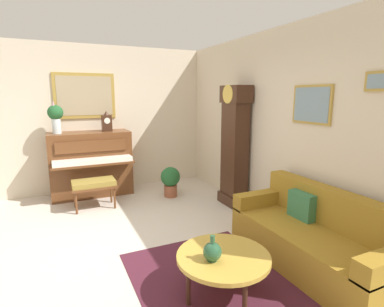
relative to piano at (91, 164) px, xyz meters
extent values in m
cube|color=beige|center=(2.23, 0.00, -0.66)|extent=(6.40, 6.00, 0.10)
cube|color=beige|center=(-0.37, 0.00, 0.79)|extent=(0.10, 4.90, 2.80)
cube|color=#B28E3D|center=(-0.30, 0.00, 1.24)|extent=(0.03, 1.10, 0.84)
cube|color=tan|center=(-0.29, 0.00, 1.24)|extent=(0.01, 0.98, 0.72)
cube|color=beige|center=(2.23, 2.40, 0.79)|extent=(5.30, 0.10, 2.80)
cube|color=#B28E3D|center=(2.98, 2.34, 1.14)|extent=(0.60, 0.03, 0.48)
cube|color=#7A93A3|center=(2.98, 2.32, 1.14)|extent=(0.54, 0.01, 0.42)
cube|color=#B28E3D|center=(3.78, 2.34, 1.39)|extent=(0.24, 0.03, 0.20)
cube|color=#7A93A3|center=(3.78, 2.32, 1.39)|extent=(0.18, 0.01, 0.14)
cube|color=#4C1E2D|center=(3.49, 0.75, -0.60)|extent=(2.10, 1.50, 0.01)
cube|color=brown|center=(-0.02, 0.00, -0.01)|extent=(0.60, 1.44, 1.20)
cube|color=brown|center=(0.41, 0.00, 0.07)|extent=(0.28, 1.38, 0.04)
cube|color=white|center=(0.41, 0.00, 0.13)|extent=(0.26, 1.32, 0.08)
cube|color=brown|center=(0.30, 0.00, 0.37)|extent=(0.03, 1.20, 0.20)
cube|color=brown|center=(0.74, -0.05, -0.23)|extent=(0.42, 0.70, 0.04)
cube|color=olive|center=(0.74, -0.05, -0.17)|extent=(0.40, 0.68, 0.08)
cylinder|color=brown|center=(0.90, -0.35, -0.43)|extent=(0.04, 0.04, 0.36)
cylinder|color=brown|center=(0.90, 0.25, -0.43)|extent=(0.04, 0.04, 0.36)
cylinder|color=brown|center=(0.58, -0.35, -0.43)|extent=(0.04, 0.04, 0.36)
cylinder|color=brown|center=(0.58, 0.25, -0.43)|extent=(0.04, 0.04, 0.36)
cube|color=#3D2316|center=(1.54, 2.16, -0.52)|extent=(0.52, 0.34, 0.18)
cube|color=#3D2316|center=(1.54, 2.16, 0.28)|extent=(0.44, 0.28, 1.78)
cube|color=#3D2316|center=(1.54, 2.16, 1.27)|extent=(0.52, 0.32, 0.28)
cylinder|color=gold|center=(1.54, 2.01, 1.27)|extent=(0.30, 0.02, 0.30)
cylinder|color=gold|center=(1.54, 2.11, 0.34)|extent=(0.03, 0.03, 0.70)
cube|color=olive|center=(3.56, 1.86, -0.40)|extent=(1.90, 0.80, 0.42)
cube|color=olive|center=(3.56, 2.16, 0.01)|extent=(1.90, 0.20, 0.44)
cube|color=olive|center=(2.70, 1.86, -0.11)|extent=(0.18, 0.80, 0.20)
cube|color=#38754C|center=(3.26, 2.00, -0.03)|extent=(0.34, 0.12, 0.32)
cylinder|color=gold|center=(3.56, 0.75, -0.22)|extent=(0.88, 0.88, 0.04)
torus|color=#3D2316|center=(3.56, 0.75, -0.22)|extent=(0.88, 0.88, 0.04)
cylinder|color=#3D2316|center=(3.56, 1.11, -0.43)|extent=(0.04, 0.04, 0.36)
cylinder|color=#3D2316|center=(3.92, 0.75, -0.43)|extent=(0.04, 0.04, 0.36)
cylinder|color=#3D2316|center=(3.56, 0.39, -0.43)|extent=(0.04, 0.04, 0.36)
cylinder|color=#3D2316|center=(3.20, 0.75, -0.43)|extent=(0.04, 0.04, 0.36)
cube|color=#3D2316|center=(0.00, 0.33, 0.74)|extent=(0.12, 0.18, 0.30)
cylinder|color=white|center=(0.06, 0.33, 0.79)|extent=(0.01, 0.11, 0.11)
cone|color=#3D2316|center=(0.00, 0.33, 0.93)|extent=(0.10, 0.10, 0.08)
cylinder|color=silver|center=(0.00, -0.53, 0.72)|extent=(0.15, 0.15, 0.26)
sphere|color=#235B2D|center=(0.00, -0.53, 0.96)|extent=(0.26, 0.26, 0.26)
cone|color=#D199B7|center=(0.03, -0.55, 1.09)|extent=(0.06, 0.06, 0.16)
cylinder|color=#234C33|center=(3.60, 0.61, -0.20)|extent=(0.09, 0.09, 0.01)
sphere|color=#285638|center=(3.60, 0.61, -0.12)|extent=(0.17, 0.17, 0.17)
cylinder|color=#285638|center=(3.60, 0.61, 0.00)|extent=(0.04, 0.04, 0.08)
cylinder|color=#935138|center=(0.72, 1.31, -0.50)|extent=(0.24, 0.24, 0.22)
sphere|color=#235B2D|center=(0.72, 1.31, -0.23)|extent=(0.36, 0.36, 0.36)
camera|label=1|loc=(5.77, -0.60, 1.26)|focal=28.17mm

